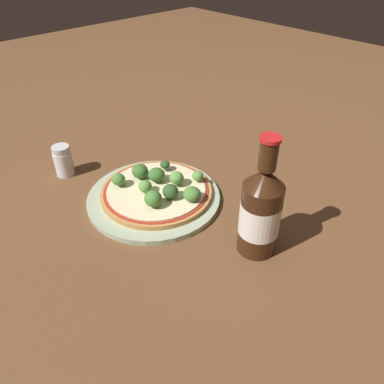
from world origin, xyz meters
name	(u,v)px	position (x,y,z in m)	size (l,w,h in m)	color
ground_plane	(161,201)	(0.00, 0.00, 0.00)	(3.00, 3.00, 0.00)	brown
plate	(154,198)	(-0.01, -0.01, 0.01)	(0.28, 0.28, 0.01)	#A3B293
pizza	(155,192)	(-0.01, 0.00, 0.02)	(0.23, 0.23, 0.01)	#B77F42
broccoli_floret_0	(157,175)	(-0.03, 0.02, 0.04)	(0.04, 0.04, 0.03)	#89A866
broccoli_floret_1	(172,191)	(0.03, 0.00, 0.04)	(0.03, 0.03, 0.03)	#89A866
broccoli_floret_2	(177,178)	(0.01, 0.04, 0.04)	(0.03, 0.03, 0.03)	#89A866
broccoli_floret_3	(153,199)	(0.03, -0.04, 0.05)	(0.03, 0.03, 0.04)	#89A866
broccoli_floret_4	(192,194)	(0.07, 0.03, 0.04)	(0.04, 0.04, 0.03)	#89A866
broccoli_floret_5	(198,176)	(0.03, 0.08, 0.04)	(0.02, 0.02, 0.02)	#89A866
broccoli_floret_6	(139,172)	(-0.07, 0.00, 0.04)	(0.03, 0.03, 0.03)	#89A866
broccoli_floret_7	(165,165)	(-0.05, 0.06, 0.04)	(0.02, 0.02, 0.02)	#89A866
broccoli_floret_8	(145,186)	(-0.02, -0.02, 0.04)	(0.03, 0.03, 0.03)	#89A866
broccoli_floret_9	(118,179)	(-0.07, -0.05, 0.04)	(0.03, 0.03, 0.03)	#89A866
beer_bottle	(261,211)	(0.23, 0.04, 0.09)	(0.07, 0.07, 0.23)	#381E0F
pepper_shaker	(63,161)	(-0.23, -0.09, 0.04)	(0.04, 0.04, 0.07)	silver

